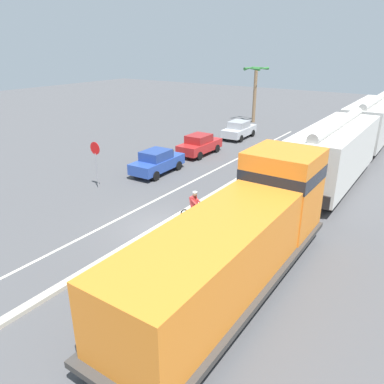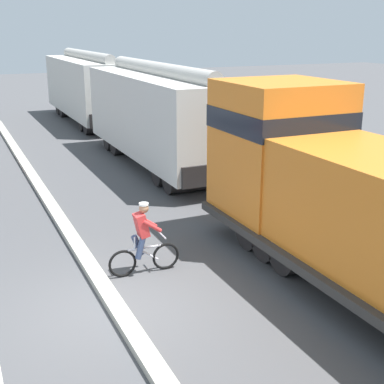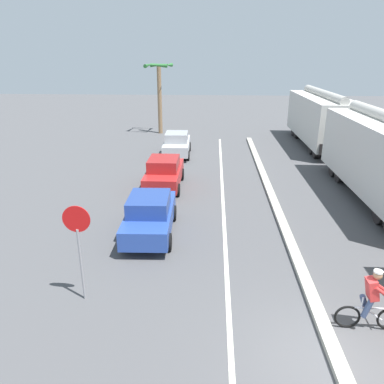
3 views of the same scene
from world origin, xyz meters
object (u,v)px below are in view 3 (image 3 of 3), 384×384
at_px(parked_car_silver, 177,144).
at_px(stop_sign, 78,235).
at_px(parked_car_blue, 150,215).
at_px(hopper_car_middle, 320,119).
at_px(palm_tree_near, 159,83).
at_px(parked_car_red, 164,173).
at_px(cyclist, 371,302).

distance_m(parked_car_silver, stop_sign, 16.49).
bearing_deg(parked_car_blue, hopper_car_middle, 56.61).
height_order(parked_car_blue, stop_sign, stop_sign).
bearing_deg(parked_car_blue, parked_car_silver, 90.67).
bearing_deg(palm_tree_near, parked_car_blue, -83.24).
relative_size(parked_car_red, parked_car_silver, 0.99).
xyz_separation_m(hopper_car_middle, cyclist, (-4.01, -20.84, -1.26)).
height_order(hopper_car_middle, parked_car_red, hopper_car_middle).
relative_size(parked_car_silver, stop_sign, 1.48).
xyz_separation_m(parked_car_silver, palm_tree_near, (-2.23, 7.79, 3.51)).
distance_m(parked_car_red, palm_tree_near, 15.08).
relative_size(parked_car_red, stop_sign, 1.46).
xyz_separation_m(hopper_car_middle, parked_car_silver, (-10.55, -3.59, -1.26)).
bearing_deg(parked_car_red, cyclist, -58.12).
xyz_separation_m(hopper_car_middle, stop_sign, (-11.62, -20.01, -0.05)).
height_order(parked_car_blue, cyclist, cyclist).
bearing_deg(parked_car_silver, hopper_car_middle, 18.81).
xyz_separation_m(parked_car_red, cyclist, (6.55, -10.54, 0.00)).
distance_m(parked_car_red, stop_sign, 9.84).
xyz_separation_m(parked_car_blue, parked_car_silver, (-0.14, 12.19, 0.00)).
relative_size(parked_car_blue, stop_sign, 1.48).
xyz_separation_m(stop_sign, palm_tree_near, (-1.16, 24.20, 2.30)).
bearing_deg(hopper_car_middle, parked_car_red, -135.72).
height_order(parked_car_red, parked_car_silver, same).
bearing_deg(cyclist, hopper_car_middle, 79.11).
distance_m(parked_car_silver, palm_tree_near, 8.83).
xyz_separation_m(parked_car_silver, cyclist, (6.54, -17.24, 0.00)).
relative_size(stop_sign, palm_tree_near, 0.48).
relative_size(parked_car_blue, parked_car_silver, 1.00).
distance_m(hopper_car_middle, parked_car_blue, 18.95).
relative_size(parked_car_red, palm_tree_near, 0.70).
bearing_deg(stop_sign, cyclist, -6.22).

